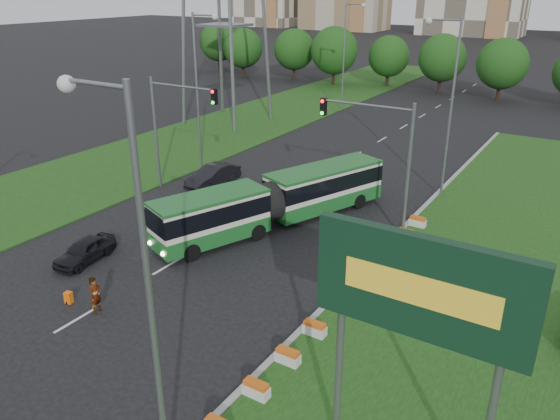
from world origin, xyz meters
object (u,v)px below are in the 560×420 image
Objects in this scene: car_left_far at (213,176)px; pedestrian at (95,295)px; traffic_mast_median at (383,146)px; car_left_near at (85,250)px; shopping_trolley at (69,298)px; traffic_mast_left at (171,118)px; billboard at (420,299)px; articulated_bus at (273,199)px.

pedestrian reaches higher than car_left_far.
traffic_mast_median reaches higher than car_left_near.
car_left_far is at bearing 90.39° from car_left_near.
traffic_mast_median is 14.09× the size of shopping_trolley.
car_left_near is (-11.92, -11.89, -4.71)m from traffic_mast_median.
traffic_mast_left is at bearing 19.81° from pedestrian.
billboard is 0.50× the size of articulated_bus.
billboard reaches higher than car_left_near.
car_left_near is 2.08× the size of pedestrian.
shopping_trolley is (-9.21, -15.15, -5.07)m from traffic_mast_median.
articulated_bus is 8.31m from car_left_far.
billboard is 15.86m from pedestrian.
car_left_near is (-19.40, 4.12, -5.53)m from billboard.
traffic_mast_median is 2.15× the size of car_left_near.
pedestrian is (6.06, -16.16, 0.14)m from car_left_far.
car_left_near is at bearing -100.12° from articulated_bus.
traffic_mast_median and traffic_mast_left have the same top height.
traffic_mast_median reaches higher than pedestrian.
car_left_near is (3.23, -10.89, -4.71)m from traffic_mast_left.
traffic_mast_left is (-15.16, -1.00, 0.00)m from traffic_mast_median.
traffic_mast_median is at bearing -0.92° from car_left_far.
car_left_far is 16.90m from shopping_trolley.
traffic_mast_left reaches higher than car_left_near.
traffic_mast_median reaches higher than shopping_trolley.
billboard is 2.15× the size of car_left_near.
pedestrian is at bearing -61.12° from traffic_mast_left.
car_left_near is at bearing 168.01° from billboard.
car_left_near reaches higher than shopping_trolley.
car_left_near is 5.44m from pedestrian.
billboard is 27.66m from car_left_far.
pedestrian reaches higher than shopping_trolley.
articulated_bus is (9.15, -1.27, -3.74)m from traffic_mast_left.
billboard is 1.00× the size of traffic_mast_left.
car_left_near is at bearing -73.46° from traffic_mast_left.
traffic_mast_median is at bearing 115.03° from billboard.
traffic_mast_median is at bearing 3.77° from traffic_mast_left.
billboard is at bearing -33.55° from traffic_mast_left.
traffic_mast_left is 0.50× the size of articulated_bus.
traffic_mast_left is 2.15× the size of car_left_near.
traffic_mast_median is 4.46× the size of pedestrian.
billboard is 17.68m from traffic_mast_median.
car_left_far is at bearing 11.48° from pedestrian.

